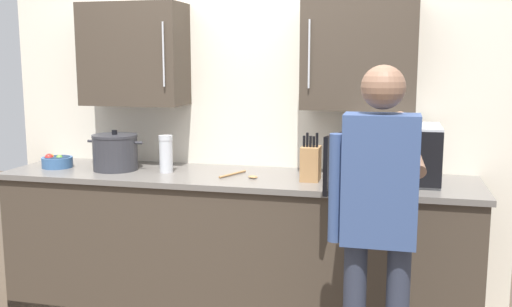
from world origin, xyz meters
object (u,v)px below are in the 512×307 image
(fruit_bowl, at_px, (57,161))
(knife_block, at_px, (311,163))
(microwave_oven, at_px, (390,153))
(thermos_flask, at_px, (166,154))
(stock_pot, at_px, (115,152))
(wooden_spoon, at_px, (242,175))
(person_figure, at_px, (379,209))

(fruit_bowl, bearing_deg, knife_block, -0.70)
(microwave_oven, relative_size, thermos_flask, 3.24)
(stock_pot, bearing_deg, fruit_bowl, -178.35)
(microwave_oven, height_order, thermos_flask, microwave_oven)
(microwave_oven, bearing_deg, knife_block, -168.85)
(wooden_spoon, relative_size, fruit_bowl, 1.20)
(knife_block, xyz_separation_m, person_figure, (0.43, -0.72, -0.07))
(person_figure, bearing_deg, stock_pot, 156.26)
(microwave_oven, bearing_deg, person_figure, -92.57)
(knife_block, distance_m, stock_pot, 1.30)
(wooden_spoon, relative_size, thermos_flask, 1.01)
(thermos_flask, xyz_separation_m, person_figure, (1.37, -0.76, -0.09))
(microwave_oven, relative_size, fruit_bowl, 3.84)
(knife_block, xyz_separation_m, thermos_flask, (-0.94, 0.03, 0.01))
(person_figure, bearing_deg, knife_block, 120.43)
(knife_block, bearing_deg, stock_pot, 178.52)
(stock_pot, distance_m, person_figure, 1.88)
(wooden_spoon, xyz_separation_m, thermos_flask, (-0.51, 0.03, 0.11))
(wooden_spoon, distance_m, person_figure, 1.12)
(thermos_flask, bearing_deg, stock_pot, 179.93)
(wooden_spoon, bearing_deg, knife_block, -0.82)
(knife_block, bearing_deg, fruit_bowl, 179.30)
(stock_pot, bearing_deg, thermos_flask, -0.07)
(microwave_oven, distance_m, wooden_spoon, 0.91)
(thermos_flask, distance_m, person_figure, 1.56)
(microwave_oven, bearing_deg, thermos_flask, -177.63)
(wooden_spoon, xyz_separation_m, person_figure, (0.85, -0.73, 0.02))
(thermos_flask, relative_size, person_figure, 0.15)
(wooden_spoon, relative_size, person_figure, 0.15)
(fruit_bowl, distance_m, thermos_flask, 0.79)
(knife_block, height_order, stock_pot, knife_block)
(wooden_spoon, height_order, stock_pot, stock_pot)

